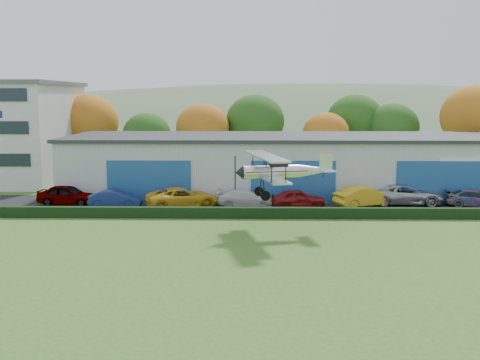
{
  "coord_description": "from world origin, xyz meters",
  "views": [
    {
      "loc": [
        1.43,
        -24.94,
        8.85
      ],
      "look_at": [
        0.75,
        12.9,
        3.31
      ],
      "focal_mm": 42.8,
      "sensor_mm": 36.0,
      "label": 1
    }
  ],
  "objects_px": {
    "car_0": "(67,195)",
    "car_5": "(364,196)",
    "biplane": "(280,170)",
    "car_3": "(246,198)",
    "car_6": "(406,194)",
    "car_1": "(116,199)",
    "car_7": "(475,198)",
    "car_2": "(183,198)",
    "hangar": "(288,164)",
    "car_4": "(298,198)"
  },
  "relations": [
    {
      "from": "hangar",
      "to": "car_1",
      "type": "distance_m",
      "value": 16.55
    },
    {
      "from": "car_1",
      "to": "car_3",
      "type": "height_order",
      "value": "car_1"
    },
    {
      "from": "car_6",
      "to": "car_3",
      "type": "bearing_deg",
      "value": 97.08
    },
    {
      "from": "car_1",
      "to": "car_4",
      "type": "xyz_separation_m",
      "value": [
        14.64,
        0.09,
        0.05
      ]
    },
    {
      "from": "car_2",
      "to": "car_3",
      "type": "xyz_separation_m",
      "value": [
        5.09,
        0.55,
        -0.13
      ]
    },
    {
      "from": "car_0",
      "to": "car_6",
      "type": "height_order",
      "value": "car_6"
    },
    {
      "from": "car_3",
      "to": "car_5",
      "type": "bearing_deg",
      "value": -83.93
    },
    {
      "from": "car_4",
      "to": "car_0",
      "type": "bearing_deg",
      "value": 81.32
    },
    {
      "from": "car_1",
      "to": "car_6",
      "type": "relative_size",
      "value": 0.7
    },
    {
      "from": "car_1",
      "to": "car_2",
      "type": "xyz_separation_m",
      "value": [
        5.39,
        -0.09,
        0.12
      ]
    },
    {
      "from": "car_0",
      "to": "car_1",
      "type": "relative_size",
      "value": 1.16
    },
    {
      "from": "car_3",
      "to": "car_2",
      "type": "bearing_deg",
      "value": 101.6
    },
    {
      "from": "car_2",
      "to": "car_3",
      "type": "height_order",
      "value": "car_2"
    },
    {
      "from": "hangar",
      "to": "car_4",
      "type": "bearing_deg",
      "value": -87.94
    },
    {
      "from": "car_0",
      "to": "car_5",
      "type": "height_order",
      "value": "car_0"
    },
    {
      "from": "car_0",
      "to": "biplane",
      "type": "bearing_deg",
      "value": -110.16
    },
    {
      "from": "car_0",
      "to": "car_7",
      "type": "bearing_deg",
      "value": -82.69
    },
    {
      "from": "biplane",
      "to": "car_6",
      "type": "bearing_deg",
      "value": 28.72
    },
    {
      "from": "hangar",
      "to": "car_5",
      "type": "height_order",
      "value": "hangar"
    },
    {
      "from": "car_1",
      "to": "car_7",
      "type": "height_order",
      "value": "car_1"
    },
    {
      "from": "car_3",
      "to": "car_6",
      "type": "height_order",
      "value": "car_6"
    },
    {
      "from": "hangar",
      "to": "car_2",
      "type": "bearing_deg",
      "value": -137.91
    },
    {
      "from": "car_1",
      "to": "biplane",
      "type": "relative_size",
      "value": 0.55
    },
    {
      "from": "car_1",
      "to": "car_5",
      "type": "xyz_separation_m",
      "value": [
        20.0,
        0.57,
        0.13
      ]
    },
    {
      "from": "car_5",
      "to": "car_7",
      "type": "bearing_deg",
      "value": -112.9
    },
    {
      "from": "car_2",
      "to": "car_5",
      "type": "distance_m",
      "value": 14.62
    },
    {
      "from": "car_2",
      "to": "car_5",
      "type": "bearing_deg",
      "value": -109.76
    },
    {
      "from": "hangar",
      "to": "car_7",
      "type": "distance_m",
      "value": 16.42
    },
    {
      "from": "biplane",
      "to": "car_3",
      "type": "bearing_deg",
      "value": 92.3
    },
    {
      "from": "car_2",
      "to": "car_4",
      "type": "xyz_separation_m",
      "value": [
        9.25,
        0.18,
        -0.07
      ]
    },
    {
      "from": "car_2",
      "to": "car_3",
      "type": "relative_size",
      "value": 1.25
    },
    {
      "from": "car_1",
      "to": "car_7",
      "type": "relative_size",
      "value": 0.92
    },
    {
      "from": "car_0",
      "to": "car_4",
      "type": "height_order",
      "value": "car_0"
    },
    {
      "from": "car_2",
      "to": "biplane",
      "type": "xyz_separation_m",
      "value": [
        7.32,
        -7.89,
        3.25
      ]
    },
    {
      "from": "car_4",
      "to": "car_1",
      "type": "bearing_deg",
      "value": 84.06
    },
    {
      "from": "car_1",
      "to": "car_7",
      "type": "bearing_deg",
      "value": -87.29
    },
    {
      "from": "car_4",
      "to": "biplane",
      "type": "bearing_deg",
      "value": 160.23
    },
    {
      "from": "hangar",
      "to": "car_7",
      "type": "bearing_deg",
      "value": -26.49
    },
    {
      "from": "car_5",
      "to": "car_7",
      "type": "distance_m",
      "value": 8.95
    },
    {
      "from": "hangar",
      "to": "car_4",
      "type": "height_order",
      "value": "hangar"
    },
    {
      "from": "car_1",
      "to": "car_5",
      "type": "height_order",
      "value": "car_5"
    },
    {
      "from": "car_3",
      "to": "hangar",
      "type": "bearing_deg",
      "value": -21.79
    },
    {
      "from": "car_2",
      "to": "car_3",
      "type": "bearing_deg",
      "value": -106.17
    },
    {
      "from": "car_4",
      "to": "car_6",
      "type": "bearing_deg",
      "value": -86.89
    },
    {
      "from": "car_0",
      "to": "car_2",
      "type": "xyz_separation_m",
      "value": [
        9.55,
        -0.96,
        -0.02
      ]
    },
    {
      "from": "car_0",
      "to": "car_5",
      "type": "distance_m",
      "value": 24.16
    },
    {
      "from": "hangar",
      "to": "car_5",
      "type": "xyz_separation_m",
      "value": [
        5.64,
        -7.44,
        -1.78
      ]
    },
    {
      "from": "car_6",
      "to": "biplane",
      "type": "distance_m",
      "value": 14.86
    },
    {
      "from": "car_4",
      "to": "car_7",
      "type": "relative_size",
      "value": 0.94
    },
    {
      "from": "car_1",
      "to": "biplane",
      "type": "distance_m",
      "value": 15.38
    }
  ]
}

